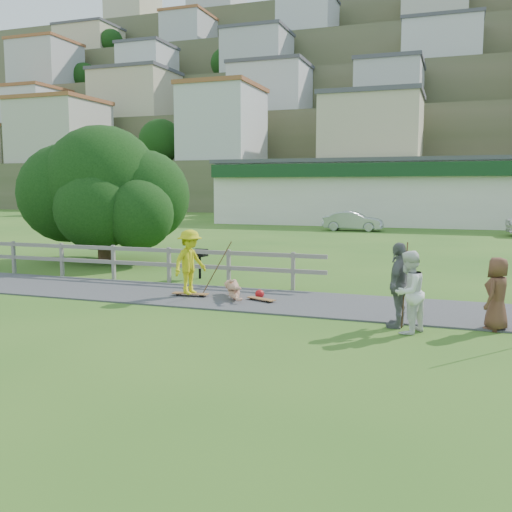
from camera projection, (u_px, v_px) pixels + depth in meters
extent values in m
plane|color=#2A5C1A|center=(179.00, 308.00, 14.03)|extent=(260.00, 260.00, 0.00)
cube|color=#3A3A3D|center=(204.00, 296.00, 15.44)|extent=(34.00, 3.00, 0.04)
cube|color=slate|center=(14.00, 257.00, 19.67)|extent=(0.10, 0.10, 1.10)
cube|color=slate|center=(62.00, 260.00, 19.01)|extent=(0.10, 0.10, 1.10)
cube|color=slate|center=(114.00, 262.00, 18.36)|extent=(0.10, 0.10, 1.10)
cube|color=slate|center=(169.00, 265.00, 17.71)|extent=(0.10, 0.10, 1.10)
cube|color=slate|center=(229.00, 268.00, 17.06)|extent=(0.10, 0.10, 1.10)
cube|color=slate|center=(293.00, 271.00, 16.41)|extent=(0.10, 0.10, 1.10)
cube|color=slate|center=(100.00, 248.00, 18.47)|extent=(15.00, 0.08, 0.12)
cube|color=slate|center=(100.00, 261.00, 18.53)|extent=(15.00, 0.08, 0.12)
cube|color=silver|center=(424.00, 194.00, 45.26)|extent=(32.00, 10.00, 4.80)
cube|color=#153B1C|center=(421.00, 169.00, 40.16)|extent=(32.00, 0.60, 1.00)
cube|color=#49494E|center=(425.00, 161.00, 44.95)|extent=(32.50, 10.50, 0.30)
cube|color=#475130|center=(397.00, 186.00, 65.24)|extent=(220.00, 14.00, 6.00)
cube|color=#BDB7A6|center=(399.00, 129.00, 64.46)|extent=(10.00, 9.00, 7.00)
cube|color=#49494E|center=(400.00, 95.00, 64.00)|extent=(10.40, 9.40, 0.50)
cube|color=#475130|center=(407.00, 160.00, 77.01)|extent=(220.00, 14.00, 13.00)
cube|color=#BDB7A6|center=(409.00, 84.00, 75.80)|extent=(10.00, 9.00, 7.00)
cube|color=#49494E|center=(410.00, 55.00, 75.35)|extent=(10.40, 9.40, 0.50)
cube|color=#475130|center=(414.00, 138.00, 88.71)|extent=(220.00, 14.00, 21.00)
cube|color=#BDB7A6|center=(417.00, 45.00, 87.02)|extent=(10.00, 9.00, 7.00)
cube|color=#49494E|center=(418.00, 19.00, 86.57)|extent=(10.40, 9.40, 0.50)
cube|color=#475130|center=(420.00, 118.00, 100.36)|extent=(220.00, 14.00, 30.00)
cube|color=#BDB7A6|center=(424.00, 8.00, 98.12)|extent=(10.00, 9.00, 7.00)
cube|color=#475130|center=(425.00, 100.00, 112.88)|extent=(220.00, 14.00, 40.00)
imported|color=#C3C112|center=(190.00, 266.00, 15.26)|extent=(0.96, 1.26, 1.73)
imported|color=tan|center=(234.00, 289.00, 15.03)|extent=(1.52, 1.08, 0.56)
imported|color=white|center=(408.00, 292.00, 11.53)|extent=(0.93, 1.02, 1.69)
imported|color=slate|center=(399.00, 285.00, 12.01)|extent=(0.61, 1.12, 1.81)
imported|color=brown|center=(497.00, 294.00, 11.76)|extent=(0.75, 0.88, 1.53)
imported|color=#A6ABAE|center=(353.00, 221.00, 38.54)|extent=(4.00, 1.44, 1.31)
sphere|color=red|center=(260.00, 294.00, 15.18)|extent=(0.24, 0.24, 0.24)
cylinder|color=brown|center=(216.00, 264.00, 15.44)|extent=(0.03, 0.03, 1.75)
cylinder|color=brown|center=(405.00, 286.00, 11.91)|extent=(0.03, 0.03, 1.83)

